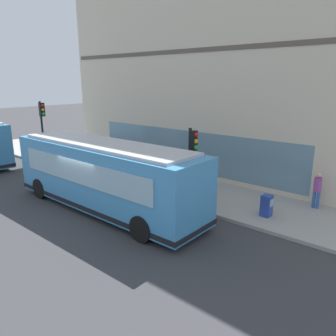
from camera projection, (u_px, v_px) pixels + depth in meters
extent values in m
plane|color=#38383A|center=(98.00, 209.00, 14.71)|extent=(120.00, 120.00, 0.00)
cube|color=#9E9991|center=(165.00, 184.00, 18.13)|extent=(4.12, 40.00, 0.15)
cube|color=beige|center=(223.00, 65.00, 20.60)|extent=(7.11, 20.19, 13.10)
cube|color=brown|center=(191.00, 51.00, 17.91)|extent=(0.36, 19.79, 0.24)
cube|color=slate|center=(188.00, 151.00, 19.30)|extent=(0.12, 14.13, 2.40)
cube|color=#3F8CC6|center=(105.00, 175.00, 14.35)|extent=(2.55, 10.01, 2.70)
cube|color=silver|center=(103.00, 144.00, 13.98)|extent=(2.17, 9.01, 0.12)
cube|color=#8CB2C6|center=(45.00, 150.00, 17.35)|extent=(2.20, 0.09, 1.20)
cube|color=#8CB2C6|center=(126.00, 161.00, 15.18)|extent=(0.10, 8.20, 1.00)
cube|color=#8CB2C6|center=(80.00, 172.00, 13.31)|extent=(0.10, 8.20, 1.00)
cube|color=black|center=(106.00, 200.00, 14.65)|extent=(2.59, 10.05, 0.20)
cylinder|color=black|center=(80.00, 178.00, 17.73)|extent=(0.30, 1.00, 1.00)
cylinder|color=black|center=(41.00, 188.00, 16.04)|extent=(0.30, 1.00, 1.00)
cylinder|color=black|center=(181.00, 210.00, 13.36)|extent=(0.30, 1.00, 1.00)
cylinder|color=black|center=(142.00, 229.00, 11.66)|extent=(0.30, 1.00, 1.00)
cylinder|color=black|center=(4.00, 160.00, 21.83)|extent=(0.36, 1.02, 1.00)
cylinder|color=black|center=(190.00, 166.00, 14.77)|extent=(0.14, 0.14, 3.46)
cube|color=black|center=(193.00, 141.00, 14.35)|extent=(0.32, 0.24, 0.90)
sphere|color=red|center=(196.00, 135.00, 14.19)|extent=(0.20, 0.20, 0.20)
sphere|color=yellow|center=(196.00, 141.00, 14.27)|extent=(0.20, 0.20, 0.20)
sphere|color=green|center=(196.00, 147.00, 14.34)|extent=(0.20, 0.20, 0.20)
cylinder|color=black|center=(43.00, 132.00, 22.47)|extent=(0.14, 0.14, 4.13)
cube|color=black|center=(42.00, 110.00, 21.96)|extent=(0.32, 0.24, 0.90)
sphere|color=red|center=(42.00, 105.00, 21.81)|extent=(0.20, 0.20, 0.20)
sphere|color=yellow|center=(43.00, 110.00, 21.88)|extent=(0.20, 0.20, 0.20)
sphere|color=green|center=(43.00, 114.00, 21.95)|extent=(0.20, 0.20, 0.20)
cylinder|color=red|center=(193.00, 189.00, 16.12)|extent=(0.24, 0.24, 0.55)
sphere|color=red|center=(193.00, 182.00, 16.03)|extent=(0.22, 0.22, 0.22)
cylinder|color=red|center=(196.00, 189.00, 16.00)|extent=(0.10, 0.12, 0.10)
cylinder|color=red|center=(195.00, 187.00, 16.23)|extent=(0.12, 0.10, 0.10)
cylinder|color=#3359A5|center=(318.00, 200.00, 14.32)|extent=(0.14, 0.14, 0.79)
cylinder|color=#3359A5|center=(314.00, 199.00, 14.45)|extent=(0.14, 0.14, 0.79)
cylinder|color=#8C3F8C|center=(318.00, 184.00, 14.21)|extent=(0.32, 0.32, 0.62)
sphere|color=tan|center=(319.00, 175.00, 14.10)|extent=(0.21, 0.21, 0.21)
cylinder|color=gold|center=(181.00, 180.00, 17.26)|extent=(0.14, 0.14, 0.78)
cylinder|color=gold|center=(182.00, 181.00, 17.08)|extent=(0.14, 0.14, 0.78)
cylinder|color=#3359A5|center=(182.00, 168.00, 16.99)|extent=(0.32, 0.32, 0.62)
sphere|color=tan|center=(182.00, 160.00, 16.88)|extent=(0.21, 0.21, 0.21)
cube|color=#263F99|center=(267.00, 206.00, 13.54)|extent=(0.44, 0.40, 0.90)
cube|color=#8CB2C6|center=(272.00, 203.00, 13.36)|extent=(0.35, 0.03, 0.30)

